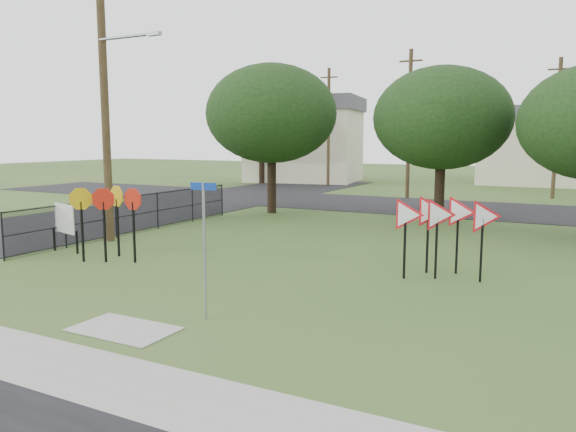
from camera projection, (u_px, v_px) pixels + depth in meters
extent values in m
plane|color=#32501E|center=(200.00, 299.00, 12.87)|extent=(140.00, 140.00, 0.00)
cube|color=gray|center=(45.00, 362.00, 9.19)|extent=(30.00, 1.60, 0.02)
cube|color=black|center=(124.00, 214.00, 27.18)|extent=(8.00, 50.00, 0.02)
cube|color=black|center=(422.00, 207.00, 30.40)|extent=(60.00, 8.00, 0.02)
cube|color=gray|center=(124.00, 329.00, 10.77)|extent=(2.00, 1.20, 0.02)
cylinder|color=gray|center=(205.00, 252.00, 11.25)|extent=(0.06, 0.06, 2.78)
cube|color=navy|center=(203.00, 186.00, 11.07)|extent=(0.57, 0.07, 0.15)
cube|color=black|center=(105.00, 232.00, 16.59)|extent=(0.05, 0.05, 1.80)
cube|color=black|center=(134.00, 233.00, 16.54)|extent=(0.05, 0.05, 1.80)
cube|color=black|center=(82.00, 232.00, 16.65)|extent=(0.05, 0.05, 1.80)
cube|color=black|center=(118.00, 228.00, 17.43)|extent=(0.05, 0.05, 1.80)
cube|color=black|center=(405.00, 248.00, 14.64)|extent=(0.06, 0.06, 1.65)
cube|color=black|center=(436.00, 248.00, 14.62)|extent=(0.06, 0.06, 1.65)
cube|color=black|center=(427.00, 243.00, 15.27)|extent=(0.06, 0.06, 1.65)
cube|color=black|center=(457.00, 244.00, 15.17)|extent=(0.06, 0.06, 1.65)
cube|color=black|center=(481.00, 250.00, 14.27)|extent=(0.06, 0.06, 1.65)
cube|color=black|center=(54.00, 240.00, 18.37)|extent=(0.05, 0.05, 0.73)
cube|color=black|center=(77.00, 242.00, 17.89)|extent=(0.05, 0.05, 0.73)
cube|color=silver|center=(64.00, 219.00, 18.03)|extent=(1.22, 0.37, 0.94)
cylinder|color=#4B3A22|center=(105.00, 100.00, 19.51)|extent=(0.28, 0.28, 10.00)
cylinder|color=gray|center=(126.00, 37.00, 18.60)|extent=(2.40, 0.10, 0.10)
cube|color=gray|center=(154.00, 34.00, 18.04)|extent=(0.50, 0.18, 0.12)
cylinder|color=#4B3A22|center=(409.00, 125.00, 34.22)|extent=(0.24, 0.24, 9.00)
cube|color=#4B3A22|center=(411.00, 61.00, 33.70)|extent=(1.40, 0.10, 0.10)
cylinder|color=#4B3A22|center=(557.00, 129.00, 34.06)|extent=(0.24, 0.24, 8.50)
cube|color=#4B3A22|center=(561.00, 69.00, 33.57)|extent=(1.40, 0.10, 0.10)
cylinder|color=#4B3A22|center=(328.00, 128.00, 43.17)|extent=(0.24, 0.24, 9.00)
cube|color=#4B3A22|center=(329.00, 77.00, 42.66)|extent=(1.40, 0.10, 0.10)
cylinder|color=black|center=(3.00, 237.00, 16.72)|extent=(0.05, 0.05, 1.50)
cylinder|color=black|center=(65.00, 226.00, 18.74)|extent=(0.05, 0.05, 1.50)
cylinder|color=black|center=(116.00, 218.00, 20.76)|extent=(0.05, 0.05, 1.50)
cylinder|color=black|center=(158.00, 211.00, 22.77)|extent=(0.05, 0.05, 1.50)
cylinder|color=black|center=(192.00, 205.00, 24.79)|extent=(0.05, 0.05, 1.50)
cylinder|color=black|center=(222.00, 200.00, 26.80)|extent=(0.05, 0.05, 1.50)
cube|color=black|center=(137.00, 196.00, 21.67)|extent=(0.03, 11.50, 0.03)
cube|color=black|center=(138.00, 214.00, 21.76)|extent=(0.03, 11.50, 0.03)
cube|color=black|center=(138.00, 214.00, 21.76)|extent=(0.01, 11.50, 1.50)
cube|color=beige|center=(305.00, 146.00, 48.73)|extent=(10.08, 8.46, 6.00)
cube|color=#4C4C51|center=(305.00, 104.00, 48.24)|extent=(10.58, 8.88, 1.20)
cube|color=beige|center=(535.00, 153.00, 45.73)|extent=(8.00, 8.00, 5.00)
cube|color=#4C4C51|center=(537.00, 115.00, 45.31)|extent=(8.40, 8.40, 1.20)
cylinder|color=black|center=(272.00, 186.00, 27.74)|extent=(0.44, 0.44, 2.62)
ellipsoid|color=black|center=(271.00, 114.00, 27.25)|extent=(6.40, 6.40, 4.80)
cylinder|color=black|center=(439.00, 194.00, 24.93)|extent=(0.44, 0.44, 2.45)
ellipsoid|color=black|center=(442.00, 118.00, 24.47)|extent=(6.00, 6.00, 4.50)
cylinder|color=black|center=(262.00, 166.00, 46.37)|extent=(0.44, 0.44, 2.80)
ellipsoid|color=black|center=(261.00, 120.00, 45.85)|extent=(6.80, 6.80, 5.10)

